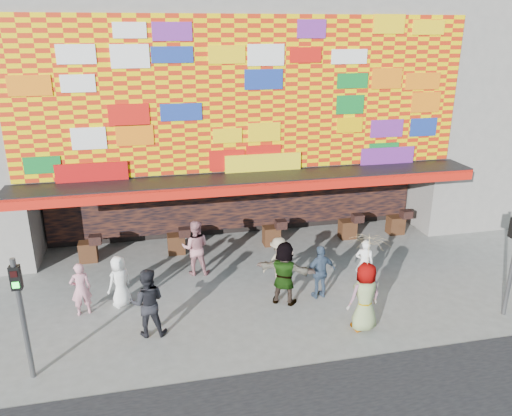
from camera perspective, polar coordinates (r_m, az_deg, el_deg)
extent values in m
plane|color=slate|center=(14.46, 2.38, -11.75)|extent=(90.00, 90.00, 0.00)
cube|color=gray|center=(20.19, -3.38, 16.73)|extent=(15.00, 8.00, 7.00)
cube|color=black|center=(22.00, -3.54, 3.74)|extent=(15.00, 6.00, 3.00)
cube|color=gray|center=(18.41, -24.45, -1.30)|extent=(0.40, 2.00, 3.00)
cube|color=gray|center=(20.82, 18.60, 1.78)|extent=(0.40, 2.00, 3.00)
cube|color=black|center=(16.29, -0.51, 3.52)|extent=(15.20, 1.60, 0.12)
cube|color=red|center=(15.61, 0.08, 2.21)|extent=(15.20, 0.04, 0.35)
cube|color=#FDD400|center=(16.31, -0.96, 12.69)|extent=(14.80, 0.08, 4.90)
cube|color=black|center=(19.02, -2.03, 1.34)|extent=(14.00, 0.25, 2.50)
cylinder|color=#59595B|center=(12.40, -25.05, -11.54)|extent=(0.12, 0.12, 3.00)
cube|color=black|center=(11.92, -25.77, -7.19)|extent=(0.22, 0.18, 0.55)
cube|color=black|center=(11.78, -25.96, -6.82)|extent=(0.14, 0.02, 0.14)
cube|color=#19E533|center=(11.89, -25.77, -7.95)|extent=(0.14, 0.02, 0.14)
cylinder|color=#59595B|center=(15.29, 27.25, -5.91)|extent=(0.12, 0.12, 3.00)
imported|color=white|center=(14.90, -15.30, -8.09)|extent=(0.89, 0.85, 1.54)
imported|color=pink|center=(14.79, -19.39, -8.72)|extent=(0.65, 0.51, 1.56)
imported|color=black|center=(13.34, -12.29, -10.52)|extent=(0.98, 0.80, 1.86)
imported|color=gray|center=(15.49, 2.62, -6.15)|extent=(1.11, 0.77, 1.58)
imported|color=#3A4C66|center=(14.90, 7.37, -7.26)|extent=(1.02, 0.55, 1.65)
imported|color=gray|center=(14.46, 3.26, -7.43)|extent=(1.82, 1.37, 1.91)
imported|color=gray|center=(13.55, 12.33, -9.89)|extent=(1.03, 0.77, 1.91)
imported|color=white|center=(15.79, 12.26, -6.17)|extent=(0.66, 0.56, 1.54)
imported|color=#BA787F|center=(16.24, -6.93, -4.51)|extent=(1.01, 0.85, 1.84)
imported|color=#FFE2A0|center=(13.00, 12.73, -5.12)|extent=(1.36, 1.37, 0.99)
cylinder|color=#4C3326|center=(13.41, 12.43, -8.79)|extent=(0.02, 0.02, 1.00)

